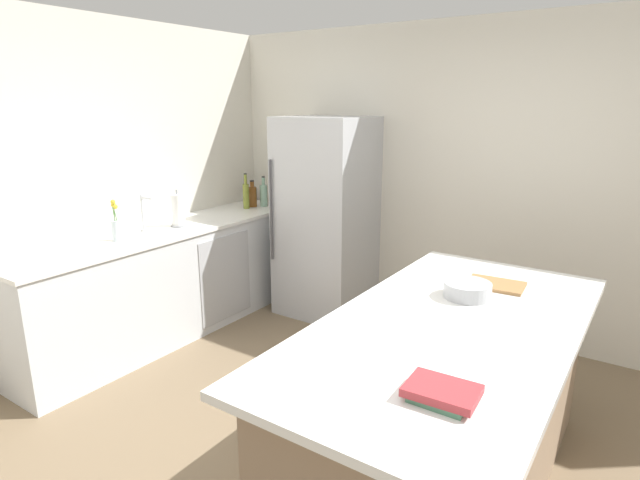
{
  "coord_description": "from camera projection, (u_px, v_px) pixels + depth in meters",
  "views": [
    {
      "loc": [
        1.34,
        -2.03,
        1.96
      ],
      "look_at": [
        -0.66,
        0.91,
        1.0
      ],
      "focal_mm": 29.02,
      "sensor_mm": 36.0,
      "label": 1
    }
  ],
  "objects": [
    {
      "name": "ground_plane",
      "position": [
        326.0,
        467.0,
        2.86
      ],
      "size": [
        7.2,
        7.2,
        0.0
      ],
      "primitive_type": "plane",
      "color": "#7A664C"
    },
    {
      "name": "wall_rear",
      "position": [
        475.0,
        182.0,
        4.32
      ],
      "size": [
        6.0,
        0.1,
        2.6
      ],
      "primitive_type": "cube",
      "color": "silver",
      "rests_on": "ground_plane"
    },
    {
      "name": "wall_left",
      "position": [
        53.0,
        192.0,
        3.85
      ],
      "size": [
        0.1,
        6.0,
        2.6
      ],
      "primitive_type": "cube",
      "color": "silver",
      "rests_on": "ground_plane"
    },
    {
      "name": "counter_run_left",
      "position": [
        171.0,
        280.0,
        4.45
      ],
      "size": [
        0.66,
        2.78,
        0.93
      ],
      "color": "silver",
      "rests_on": "ground_plane"
    },
    {
      "name": "kitchen_island",
      "position": [
        445.0,
        407.0,
        2.59
      ],
      "size": [
        1.09,
        2.2,
        0.93
      ],
      "color": "#8E755B",
      "rests_on": "ground_plane"
    },
    {
      "name": "refrigerator",
      "position": [
        326.0,
        218.0,
        4.77
      ],
      "size": [
        0.78,
        0.72,
        1.83
      ],
      "color": "#B7BABF",
      "rests_on": "ground_plane"
    },
    {
      "name": "sink_faucet",
      "position": [
        144.0,
        213.0,
        4.17
      ],
      "size": [
        0.15,
        0.05,
        0.3
      ],
      "color": "silver",
      "rests_on": "counter_run_left"
    },
    {
      "name": "flower_vase",
      "position": [
        116.0,
        227.0,
        3.91
      ],
      "size": [
        0.07,
        0.07,
        0.32
      ],
      "color": "silver",
      "rests_on": "counter_run_left"
    },
    {
      "name": "paper_towel_roll",
      "position": [
        178.0,
        211.0,
        4.36
      ],
      "size": [
        0.14,
        0.14,
        0.31
      ],
      "color": "gray",
      "rests_on": "counter_run_left"
    },
    {
      "name": "hot_sauce_bottle",
      "position": [
        272.0,
        195.0,
        5.27
      ],
      "size": [
        0.05,
        0.05,
        0.25
      ],
      "color": "red",
      "rests_on": "counter_run_left"
    },
    {
      "name": "gin_bottle",
      "position": [
        264.0,
        195.0,
        5.19
      ],
      "size": [
        0.08,
        0.08,
        0.3
      ],
      "color": "#8CB79E",
      "rests_on": "counter_run_left"
    },
    {
      "name": "whiskey_bottle",
      "position": [
        252.0,
        196.0,
        5.17
      ],
      "size": [
        0.09,
        0.09,
        0.27
      ],
      "color": "brown",
      "rests_on": "counter_run_left"
    },
    {
      "name": "olive_oil_bottle",
      "position": [
        246.0,
        195.0,
        5.08
      ],
      "size": [
        0.06,
        0.06,
        0.35
      ],
      "color": "olive",
      "rests_on": "counter_run_left"
    },
    {
      "name": "cookbook_stack",
      "position": [
        442.0,
        393.0,
        1.83
      ],
      "size": [
        0.26,
        0.2,
        0.05
      ],
      "color": "#4C7F60",
      "rests_on": "kitchen_island"
    },
    {
      "name": "mixing_bowl",
      "position": [
        467.0,
        290.0,
        2.79
      ],
      "size": [
        0.25,
        0.25,
        0.08
      ],
      "color": "#B2B5BA",
      "rests_on": "kitchen_island"
    },
    {
      "name": "cutting_board",
      "position": [
        495.0,
        284.0,
        2.96
      ],
      "size": [
        0.33,
        0.24,
        0.02
      ],
      "color": "#9E7042",
      "rests_on": "kitchen_island"
    }
  ]
}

